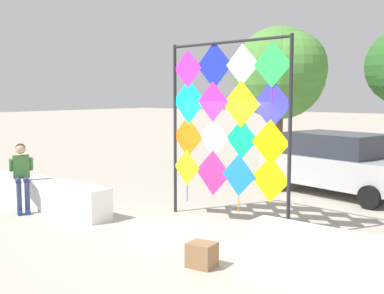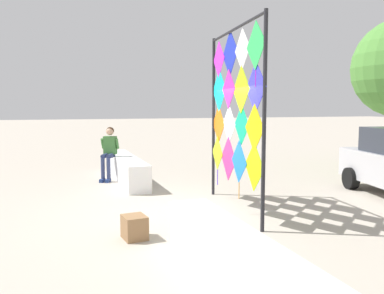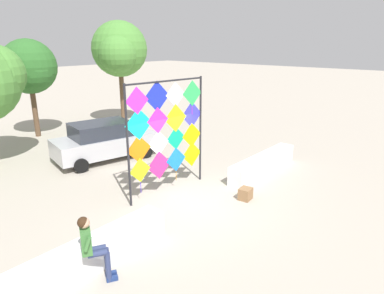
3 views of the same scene
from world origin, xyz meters
The scene contains 6 objects.
ground centered at (0.00, 0.00, 0.00)m, with size 120.00×120.00×0.00m, color #ADA393.
plaza_ledge_left centered at (-3.81, -0.38, 0.34)m, with size 3.96×0.58×0.69m, color white.
plaza_ledge_right centered at (3.81, -0.38, 0.34)m, with size 3.96×0.58×0.69m, color white.
kite_display_rack centered at (0.19, 1.16, 2.17)m, with size 3.09×0.36×3.71m.
seated_vendor centered at (-4.02, -0.84, 0.91)m, with size 0.74×0.65×1.54m.
cardboard_box_large centered at (1.35, -1.13, 0.19)m, with size 0.41×0.35×0.38m, color olive.
Camera 2 is at (7.64, -2.30, 2.14)m, focal length 37.67 mm.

